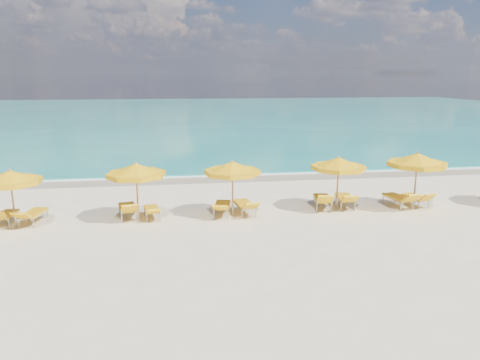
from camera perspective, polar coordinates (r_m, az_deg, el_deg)
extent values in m
plane|color=beige|center=(18.93, 0.64, -4.55)|extent=(120.00, 120.00, 0.00)
cube|color=#167E72|center=(66.15, -5.75, 7.92)|extent=(120.00, 80.00, 0.30)
cube|color=tan|center=(26.03, -1.84, 0.30)|extent=(120.00, 2.60, 0.01)
cube|color=white|center=(26.80, -2.02, 0.67)|extent=(120.00, 1.20, 0.03)
cube|color=white|center=(35.46, -13.28, 3.34)|extent=(14.00, 0.36, 0.05)
cube|color=white|center=(43.58, 6.27, 5.34)|extent=(18.00, 0.30, 0.05)
cylinder|color=tan|center=(19.25, -25.96, -2.22)|extent=(0.07, 0.07, 2.17)
cone|color=#F6B10C|center=(19.06, -26.22, 0.43)|extent=(2.95, 2.95, 0.43)
cylinder|color=#F6B10C|center=(19.10, -26.16, -0.19)|extent=(2.98, 2.98, 0.17)
sphere|color=tan|center=(19.01, -26.29, 1.09)|extent=(0.10, 0.10, 0.10)
cylinder|color=tan|center=(18.68, -12.43, -1.52)|extent=(0.07, 0.07, 2.25)
cone|color=#F6B10C|center=(18.47, -12.57, 1.31)|extent=(2.75, 2.75, 0.45)
cylinder|color=#F6B10C|center=(18.51, -12.53, 0.65)|extent=(2.77, 2.77, 0.18)
sphere|color=tan|center=(18.43, -12.60, 2.01)|extent=(0.10, 0.10, 0.10)
cylinder|color=tan|center=(18.82, -0.91, -1.16)|extent=(0.07, 0.07, 2.21)
cone|color=#F6B10C|center=(18.62, -0.92, 1.62)|extent=(2.67, 2.67, 0.44)
cylinder|color=#F6B10C|center=(18.66, -0.92, 0.97)|extent=(2.69, 2.69, 0.18)
sphere|color=tan|center=(18.58, -0.93, 2.30)|extent=(0.10, 0.10, 0.10)
cylinder|color=tan|center=(20.10, 11.80, -0.50)|extent=(0.07, 0.07, 2.22)
cone|color=#F6B10C|center=(19.91, 11.92, 2.11)|extent=(2.85, 2.85, 0.44)
cylinder|color=#F6B10C|center=(19.95, 11.90, 1.50)|extent=(2.87, 2.87, 0.18)
sphere|color=tan|center=(19.87, 11.95, 2.76)|extent=(0.10, 0.10, 0.10)
cylinder|color=tan|center=(21.02, 20.61, -0.25)|extent=(0.07, 0.07, 2.39)
cone|color=#F6B10C|center=(20.83, 20.82, 2.45)|extent=(3.03, 3.03, 0.48)
cylinder|color=#F6B10C|center=(20.87, 20.77, 1.81)|extent=(3.06, 3.06, 0.19)
sphere|color=tan|center=(20.79, 20.88, 3.11)|extent=(0.11, 0.11, 0.11)
cube|color=yellow|center=(20.23, -26.53, -3.75)|extent=(0.57, 1.24, 0.08)
cube|color=yellow|center=(19.88, -23.83, -3.67)|extent=(0.82, 1.41, 0.08)
cube|color=yellow|center=(19.05, -25.08, -3.96)|extent=(0.69, 0.67, 0.40)
cube|color=yellow|center=(19.41, -13.56, -3.25)|extent=(0.86, 1.48, 0.09)
cube|color=yellow|center=(18.44, -13.31, -3.43)|extent=(0.71, 0.67, 0.46)
cube|color=yellow|center=(19.18, -10.74, -3.49)|extent=(0.67, 1.24, 0.07)
cube|color=yellow|center=(18.34, -10.53, -3.80)|extent=(0.59, 0.59, 0.32)
cube|color=yellow|center=(19.28, -2.17, -3.04)|extent=(0.84, 1.42, 0.08)
cube|color=yellow|center=(18.34, -2.43, -3.40)|extent=(0.69, 0.70, 0.36)
cube|color=yellow|center=(19.39, 0.49, -2.91)|extent=(0.80, 1.45, 0.08)
cube|color=yellow|center=(18.46, 1.36, -3.17)|extent=(0.69, 0.68, 0.41)
cube|color=yellow|center=(20.49, 9.97, -2.20)|extent=(0.89, 1.51, 0.09)
cube|color=yellow|center=(19.51, 10.34, -2.33)|extent=(0.73, 0.69, 0.48)
cube|color=yellow|center=(20.87, 12.65, -2.06)|extent=(0.82, 1.47, 0.09)
cube|color=yellow|center=(19.91, 13.26, -2.26)|extent=(0.70, 0.68, 0.43)
cube|color=yellow|center=(21.49, 18.61, -2.00)|extent=(0.82, 1.47, 0.09)
cube|color=yellow|center=(20.71, 20.15, -2.09)|extent=(0.70, 0.65, 0.47)
cube|color=yellow|center=(21.98, 20.52, -1.95)|extent=(0.72, 1.30, 0.08)
cube|color=yellow|center=(21.30, 21.90, -1.99)|extent=(0.62, 0.56, 0.43)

